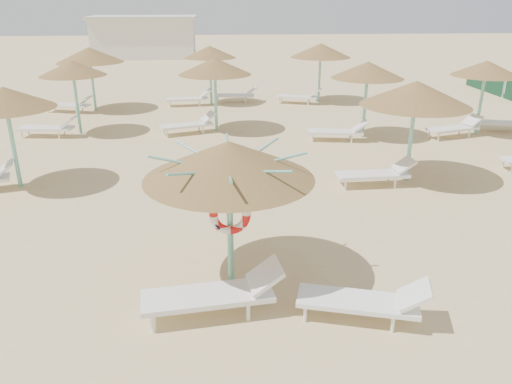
{
  "coord_description": "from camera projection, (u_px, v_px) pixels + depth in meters",
  "views": [
    {
      "loc": [
        -0.29,
        -7.86,
        4.77
      ],
      "look_at": [
        0.4,
        0.91,
        1.3
      ],
      "focal_mm": 35.0,
      "sensor_mm": 36.0,
      "label": 1
    }
  ],
  "objects": [
    {
      "name": "ground",
      "position": [
        238.0,
        277.0,
        9.06
      ],
      "size": [
        120.0,
        120.0,
        0.0
      ],
      "primitive_type": "plane",
      "color": "#CEB97D",
      "rests_on": "ground"
    },
    {
      "name": "main_palapa",
      "position": [
        229.0,
        161.0,
        8.21
      ],
      "size": [
        2.87,
        2.87,
        2.57
      ],
      "color": "#6FC1B1",
      "rests_on": "ground"
    },
    {
      "name": "lounger_main_a",
      "position": [
        217.0,
        293.0,
        7.89
      ],
      "size": [
        2.29,
        0.94,
        0.81
      ],
      "rotation": [
        0.0,
        0.0,
        0.13
      ],
      "color": "white",
      "rests_on": "ground"
    },
    {
      "name": "lounger_main_b",
      "position": [
        366.0,
        300.0,
        7.76
      ],
      "size": [
        2.1,
        1.12,
        0.73
      ],
      "rotation": [
        0.0,
        0.0,
        -0.28
      ],
      "color": "white",
      "rests_on": "ground"
    },
    {
      "name": "palapa_field",
      "position": [
        269.0,
        69.0,
        17.89
      ],
      "size": [
        19.26,
        13.87,
        2.72
      ],
      "color": "#6FC1B1",
      "rests_on": "ground"
    },
    {
      "name": "service_hut",
      "position": [
        145.0,
        37.0,
        40.47
      ],
      "size": [
        8.4,
        4.4,
        3.25
      ],
      "color": "silver",
      "rests_on": "ground"
    }
  ]
}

